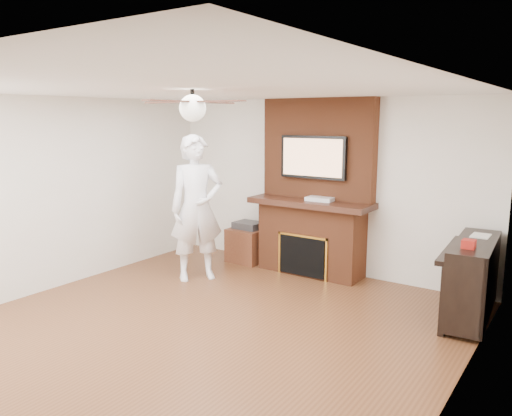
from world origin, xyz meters
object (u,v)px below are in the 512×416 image
Objects in this scene: person at (197,208)px; piano at (472,278)px; fireplace at (314,205)px; side_table at (248,243)px.

person is 1.43× the size of piano.
person is (-1.18, -1.18, 0.01)m from fireplace.
person reaches higher than side_table.
piano is (3.46, 0.63, -0.52)m from person.
piano is at bearing -13.51° from fireplace.
fireplace is 2.40m from piano.
piano is (2.28, -0.55, -0.51)m from fireplace.
piano is at bearing -6.09° from side_table.
person is 3.55m from piano.
person is at bearing -134.95° from fireplace.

